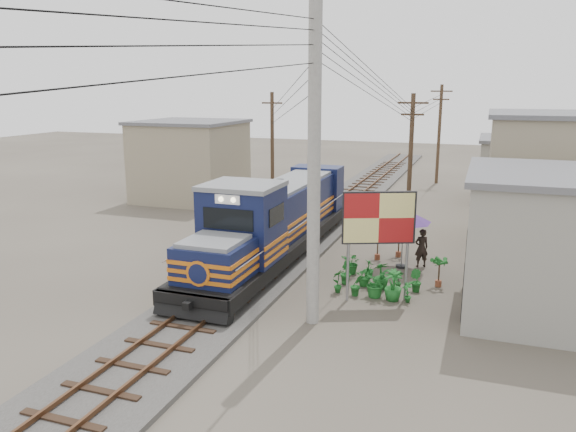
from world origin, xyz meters
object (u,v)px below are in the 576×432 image
at_px(billboard, 379,220).
at_px(market_umbrella, 404,216).
at_px(locomotive, 276,222).
at_px(vendor, 421,248).

bearing_deg(billboard, market_umbrella, 63.62).
distance_m(locomotive, vendor, 6.23).
height_order(market_umbrella, vendor, market_umbrella).
xyz_separation_m(locomotive, billboard, (5.05, -3.37, 1.23)).
distance_m(locomotive, market_umbrella, 5.41).
bearing_deg(billboard, locomotive, 124.25).
relative_size(market_umbrella, vendor, 1.79).
relative_size(locomotive, market_umbrella, 5.18).
bearing_deg(billboard, vendor, 54.44).
xyz_separation_m(billboard, market_umbrella, (0.30, 3.97, -0.67)).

